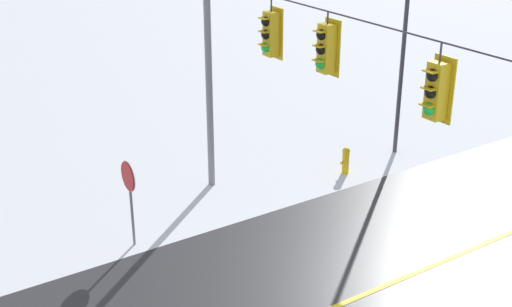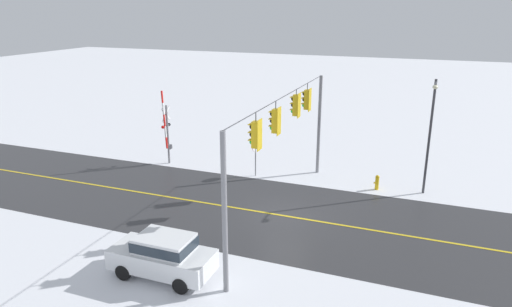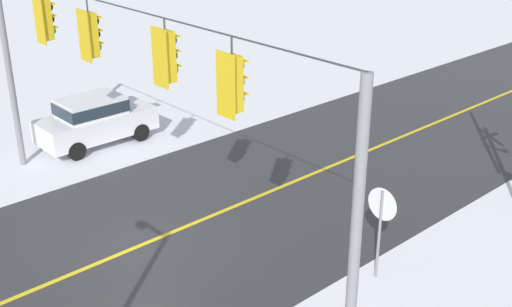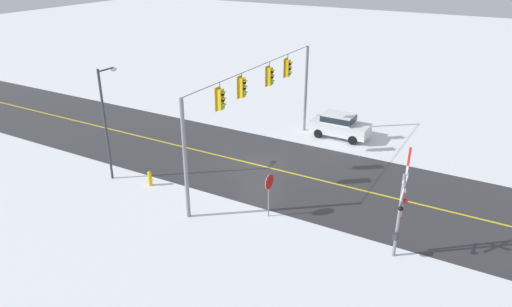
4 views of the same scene
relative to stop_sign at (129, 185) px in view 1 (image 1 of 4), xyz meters
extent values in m
plane|color=white|center=(4.98, 3.49, -1.71)|extent=(160.00, 160.00, 0.00)
cylinder|color=gray|center=(-2.02, 3.49, 1.39)|extent=(0.20, 0.20, 6.20)
cylinder|color=#38383D|center=(4.98, 3.49, 4.49)|extent=(14.00, 0.04, 0.04)
cylinder|color=#38383D|center=(1.12, 3.49, 4.30)|extent=(0.04, 0.04, 0.37)
cube|color=gold|center=(1.12, 3.49, 3.58)|extent=(0.34, 0.28, 1.08)
cube|color=gold|center=(1.12, 3.65, 3.58)|extent=(0.52, 0.03, 1.26)
sphere|color=black|center=(1.12, 3.34, 3.90)|extent=(0.24, 0.24, 0.24)
cube|color=gold|center=(1.12, 3.27, 3.98)|extent=(0.26, 0.16, 0.03)
sphere|color=black|center=(1.12, 3.34, 3.58)|extent=(0.24, 0.24, 0.24)
cube|color=gold|center=(1.12, 3.27, 3.66)|extent=(0.26, 0.16, 0.03)
sphere|color=green|center=(1.12, 3.34, 3.26)|extent=(0.24, 0.24, 0.24)
cube|color=gold|center=(1.12, 3.27, 3.34)|extent=(0.26, 0.16, 0.03)
cylinder|color=#38383D|center=(3.25, 3.49, 4.35)|extent=(0.04, 0.04, 0.26)
cube|color=gold|center=(3.25, 3.49, 3.68)|extent=(0.34, 0.28, 1.08)
cube|color=gold|center=(3.25, 3.65, 3.68)|extent=(0.52, 0.03, 1.26)
sphere|color=black|center=(3.25, 3.34, 4.00)|extent=(0.24, 0.24, 0.24)
cube|color=gold|center=(3.25, 3.27, 4.09)|extent=(0.26, 0.16, 0.03)
sphere|color=black|center=(3.25, 3.34, 3.68)|extent=(0.24, 0.24, 0.24)
cube|color=gold|center=(3.25, 3.27, 3.77)|extent=(0.26, 0.16, 0.03)
sphere|color=green|center=(3.25, 3.34, 3.36)|extent=(0.24, 0.24, 0.24)
cube|color=gold|center=(3.25, 3.27, 3.45)|extent=(0.26, 0.16, 0.03)
cylinder|color=#38383D|center=(6.46, 3.49, 4.30)|extent=(0.04, 0.04, 0.36)
cube|color=gold|center=(6.46, 3.49, 3.58)|extent=(0.34, 0.28, 1.08)
cube|color=gold|center=(6.46, 3.65, 3.58)|extent=(0.52, 0.03, 1.26)
sphere|color=black|center=(6.46, 3.34, 3.90)|extent=(0.24, 0.24, 0.24)
cube|color=gold|center=(6.46, 3.27, 3.99)|extent=(0.26, 0.16, 0.03)
sphere|color=black|center=(6.46, 3.34, 3.58)|extent=(0.24, 0.24, 0.24)
cube|color=gold|center=(6.46, 3.27, 3.67)|extent=(0.26, 0.16, 0.03)
sphere|color=green|center=(6.46, 3.34, 3.26)|extent=(0.24, 0.24, 0.24)
cube|color=gold|center=(6.46, 3.27, 3.35)|extent=(0.26, 0.16, 0.03)
cylinder|color=gray|center=(0.00, 0.02, -0.56)|extent=(0.07, 0.07, 2.30)
cylinder|color=#B71414|center=(0.00, -0.02, 0.24)|extent=(0.76, 0.03, 0.76)
cylinder|color=white|center=(0.00, 0.00, 0.24)|extent=(0.80, 0.01, 0.80)
cylinder|color=#38383D|center=(-0.82, 9.99, 1.54)|extent=(0.14, 0.14, 6.50)
cylinder|color=gold|center=(-0.40, 7.44, -1.36)|extent=(0.22, 0.22, 0.70)
sphere|color=gold|center=(-0.40, 7.44, -0.95)|extent=(0.24, 0.24, 0.24)
cylinder|color=gold|center=(-0.40, 7.30, -1.33)|extent=(0.09, 0.10, 0.09)
camera|label=1|loc=(14.74, -5.89, 7.49)|focal=48.60mm
camera|label=2|loc=(25.60, 9.97, 8.46)|focal=32.60mm
camera|label=3|loc=(-7.86, 11.03, 7.23)|focal=45.78mm
camera|label=4|loc=(-18.08, -9.60, 10.77)|focal=33.06mm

